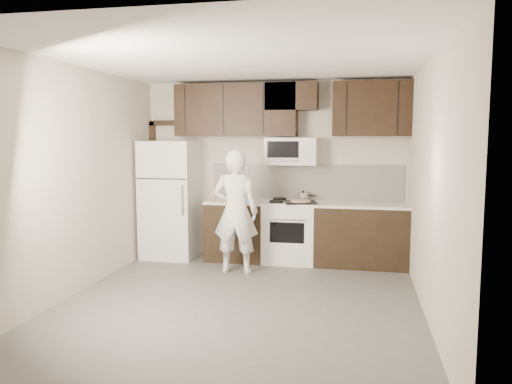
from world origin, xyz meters
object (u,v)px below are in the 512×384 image
(microwave, at_px, (291,151))
(refrigerator, at_px, (171,199))
(person, at_px, (236,212))
(stove, at_px, (290,231))

(microwave, bearing_deg, refrigerator, -174.85)
(microwave, distance_m, refrigerator, 2.00)
(refrigerator, bearing_deg, microwave, 5.15)
(person, bearing_deg, stove, -132.48)
(stove, bearing_deg, microwave, 90.10)
(refrigerator, height_order, person, refrigerator)
(stove, distance_m, person, 1.05)
(person, bearing_deg, microwave, -128.31)
(stove, xyz_separation_m, person, (-0.65, -0.73, 0.39))
(refrigerator, distance_m, person, 1.39)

